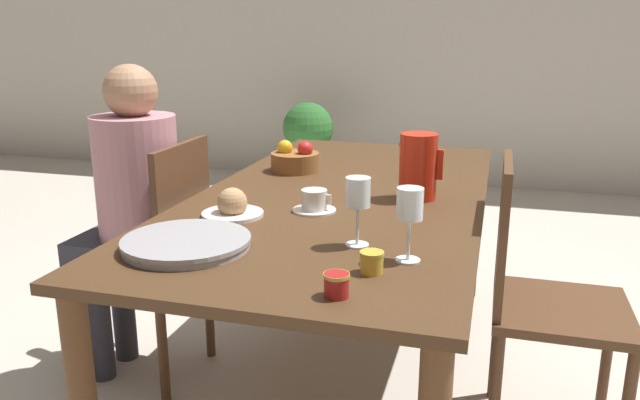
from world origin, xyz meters
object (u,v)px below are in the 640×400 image
object	(u,v)px
chair_opposite	(539,294)
jam_jar_red	(336,284)
serving_tray	(187,243)
bread_plate	(232,207)
teacup_near_person	(314,202)
fruit_bowl	(295,160)
person_seated	(131,197)
red_pitcher	(418,166)
chair_person_side	(156,255)
potted_plant	(308,134)
wine_glass_juice	(358,196)
wine_glass_water	(410,207)
jam_jar_amber	(372,261)

from	to	relation	value
chair_opposite	jam_jar_red	size ratio (longest dim) A/B	15.88
serving_tray	bread_plate	bearing A→B (deg)	90.80
teacup_near_person	fruit_bowl	xyz separation A→B (m)	(-0.24, 0.54, 0.02)
person_seated	jam_jar_red	size ratio (longest dim) A/B	20.57
teacup_near_person	serving_tray	bearing A→B (deg)	-117.76
red_pitcher	chair_opposite	bearing A→B (deg)	-16.97
chair_person_side	potted_plant	size ratio (longest dim) A/B	1.26
wine_glass_juice	serving_tray	xyz separation A→B (m)	(-0.43, -0.15, -0.12)
teacup_near_person	bread_plate	size ratio (longest dim) A/B	0.73
red_pitcher	potted_plant	distance (m)	3.12
wine_glass_water	serving_tray	xyz separation A→B (m)	(-0.58, -0.07, -0.13)
jam_jar_red	potted_plant	xyz separation A→B (m)	(-1.20, 3.69, -0.31)
potted_plant	serving_tray	bearing A→B (deg)	-78.03
serving_tray	red_pitcher	bearing A→B (deg)	52.36
bread_plate	teacup_near_person	bearing A→B (deg)	27.41
chair_person_side	fruit_bowl	bearing A→B (deg)	-42.67
jam_jar_amber	potted_plant	bearing A→B (deg)	109.47
chair_opposite	potted_plant	bearing A→B (deg)	-150.36
fruit_bowl	potted_plant	bearing A→B (deg)	106.00
teacup_near_person	jam_jar_red	xyz separation A→B (m)	(0.23, -0.62, -0.00)
serving_tray	jam_jar_red	distance (m)	0.50
serving_tray	jam_jar_red	world-z (taller)	jam_jar_red
chair_person_side	chair_opposite	size ratio (longest dim) A/B	1.00
chair_person_side	jam_jar_red	bearing A→B (deg)	-129.27
wine_glass_water	potted_plant	bearing A→B (deg)	111.06
jam_jar_amber	red_pitcher	bearing A→B (deg)	88.84
wine_glass_water	wine_glass_juice	bearing A→B (deg)	152.29
jam_jar_amber	person_seated	bearing A→B (deg)	150.87
red_pitcher	wine_glass_juice	world-z (taller)	red_pitcher
jam_jar_red	fruit_bowl	xyz separation A→B (m)	(-0.48, 1.16, 0.02)
chair_person_side	potted_plant	bearing A→B (deg)	6.14
wine_glass_water	wine_glass_juice	xyz separation A→B (m)	(-0.15, 0.08, -0.00)
person_seated	serving_tray	xyz separation A→B (m)	(0.51, -0.53, 0.05)
wine_glass_water	fruit_bowl	world-z (taller)	wine_glass_water
wine_glass_juice	potted_plant	world-z (taller)	wine_glass_juice
wine_glass_juice	teacup_near_person	distance (m)	0.37
chair_person_side	jam_jar_amber	xyz separation A→B (m)	(0.93, -0.57, 0.28)
chair_opposite	potted_plant	world-z (taller)	chair_opposite
jam_jar_amber	jam_jar_red	bearing A→B (deg)	-106.61
wine_glass_juice	fruit_bowl	size ratio (longest dim) A/B	0.96
chair_person_side	wine_glass_juice	world-z (taller)	wine_glass_juice
teacup_near_person	potted_plant	xyz separation A→B (m)	(-0.97, 3.07, -0.31)
wine_glass_water	potted_plant	xyz separation A→B (m)	(-1.32, 3.43, -0.42)
chair_person_side	jam_jar_red	xyz separation A→B (m)	(0.88, -0.72, 0.28)
teacup_near_person	bread_plate	distance (m)	0.26
potted_plant	teacup_near_person	bearing A→B (deg)	-72.49
serving_tray	teacup_near_person	bearing A→B (deg)	62.24
bread_plate	potted_plant	xyz separation A→B (m)	(-0.74, 3.19, -0.31)
chair_opposite	red_pitcher	size ratio (longest dim) A/B	4.11
person_seated	jam_jar_amber	size ratio (longest dim) A/B	20.57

